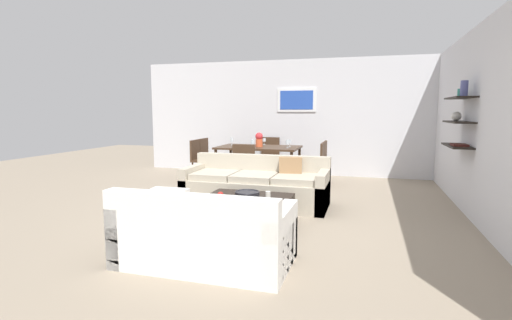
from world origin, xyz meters
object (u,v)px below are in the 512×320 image
Objects in this scene: dining_table at (259,150)px; wine_glass_right_near at (287,142)px; apple_on_coffee_table at (220,195)px; centerpiece_vase at (259,139)px; coffee_table at (246,212)px; dining_chair_right_far at (319,159)px; dining_chair_left_far at (208,155)px; wine_glass_right_far at (290,142)px; dining_chair_right_near at (317,161)px; wine_glass_foot at (253,142)px; sofa_beige at (256,187)px; dining_chair_left_near at (200,157)px; wine_glass_head at (264,140)px; candle_jar at (268,195)px; dining_chair_head at (269,153)px; wine_glass_left_far at (232,140)px; loveseat_white at (204,235)px; dining_chair_foot at (245,164)px; decorative_bowl at (247,194)px.

dining_table is 0.69m from wine_glass_right_near.
centerpiece_vase reaches higher than apple_on_coffee_table.
coffee_table is 3.44m from dining_chair_right_far.
dining_chair_left_far is 5.88× the size of wine_glass_right_far.
dining_chair_right_near is 1.35m from wine_glass_foot.
dining_chair_left_far reaches higher than sofa_beige.
wine_glass_right_near is 0.55× the size of centerpiece_vase.
dining_chair_right_near is 0.72m from wine_glass_right_near.
dining_chair_left_near is at bearing 170.10° from wine_glass_foot.
wine_glass_head reaches higher than sofa_beige.
dining_chair_right_near reaches higher than apple_on_coffee_table.
wine_glass_foot is at bearing 111.03° from candle_jar.
wine_glass_foot reaches higher than dining_chair_head.
coffee_table is 1.28× the size of dining_chair_right_near.
dining_chair_head is at bearing 100.21° from coffee_table.
coffee_table is at bearing -67.10° from wine_glass_left_far.
coffee_table is at bearing -88.45° from wine_glass_right_near.
wine_glass_head reaches higher than dining_chair_right_far.
dining_chair_left_near is at bearing -171.24° from centerpiece_vase.
wine_glass_right_far is (-0.62, 0.36, 0.35)m from dining_chair_right_near.
dining_chair_left_far is 1.34m from wine_glass_head.
sofa_beige is at bearing -107.86° from dining_chair_right_far.
sofa_beige is 2.61× the size of dining_chair_left_far.
wine_glass_foot is at bearing 100.19° from loveseat_white.
coffee_table is 2.38m from dining_chair_foot.
coffee_table is (0.19, -1.13, -0.10)m from sofa_beige.
decorative_bowl is at bearing -66.86° from wine_glass_left_far.
wine_glass_right_near reaches higher than dining_chair_left_near.
dining_table is 0.48m from wine_glass_head.
dining_chair_foot is at bearing -90.00° from wine_glass_foot.
sofa_beige is 2.53m from wine_glass_left_far.
dining_chair_foot is 0.97m from centerpiece_vase.
candle_jar reaches higher than apple_on_coffee_table.
dining_chair_left_near is at bearing -150.04° from wine_glass_left_far.
dining_chair_left_near is (-2.01, 2.93, 0.31)m from coffee_table.
centerpiece_vase is (0.02, 0.42, 0.02)m from wine_glass_foot.
wine_glass_right_far is (0.65, 0.13, 0.17)m from dining_table.
wine_glass_right_near is 1.33m from wine_glass_left_far.
wine_glass_right_far reaches higher than dining_chair_head.
decorative_bowl is 2.26× the size of wine_glass_head.
dining_chair_right_near is (0.73, 1.80, 0.21)m from sofa_beige.
sofa_beige is 2.23m from wine_glass_right_far.
dining_chair_left_near is at bearing 124.45° from coffee_table.
wine_glass_foot is (-0.00, -1.37, 0.38)m from dining_chair_head.
apple_on_coffee_table is at bearing -103.82° from dining_chair_right_far.
wine_glass_right_far is (-0.07, 4.60, 0.56)m from loveseat_white.
dining_chair_right_far reaches higher than sofa_beige.
dining_chair_right_near is at bearing -90.00° from dining_chair_right_far.
dining_chair_left_near reaches higher than sofa_beige.
dining_chair_left_far is (-1.27, 0.23, -0.18)m from dining_table.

